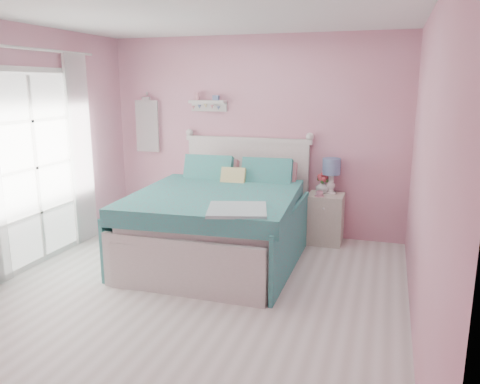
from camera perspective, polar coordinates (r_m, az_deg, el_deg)
The scene contains 12 objects.
floor at distance 4.57m, azimuth -6.42°, elevation -12.73°, with size 4.50×4.50×0.00m, color beige.
room_shell at distance 4.14m, azimuth -6.97°, elevation 7.46°, with size 4.50×4.50×4.50m.
bed at distance 5.43m, azimuth -2.37°, elevation -3.66°, with size 1.86×2.28×1.29m.
nightstand at distance 6.03m, azimuth 10.35°, elevation -3.19°, with size 0.44×0.43×0.63m.
table_lamp at distance 5.96m, azimuth 11.09°, elevation 2.75°, with size 0.22×0.22×0.45m.
vase at distance 6.00m, azimuth 10.00°, elevation 0.65°, with size 0.16×0.16×0.17m, color silver.
teacup at distance 5.83m, azimuth 9.66°, elevation -0.21°, with size 0.09×0.09×0.07m, color pink.
roses at distance 5.97m, azimuth 10.02°, elevation 1.78°, with size 0.14×0.11×0.12m.
wall_shelf at distance 6.38m, azimuth -3.92°, elevation 10.78°, with size 0.50×0.15×0.25m.
hanging_dress at distance 6.79m, azimuth -11.24°, elevation 7.87°, with size 0.34×0.03×0.72m, color white.
french_door at distance 5.62m, azimuth -23.66°, elevation 2.66°, with size 0.04×1.32×2.16m.
curtain_far at distance 6.14m, azimuth -18.86°, elevation 4.85°, with size 0.04×0.40×2.32m, color white.
Camera 1 is at (1.72, -3.74, 1.97)m, focal length 35.00 mm.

